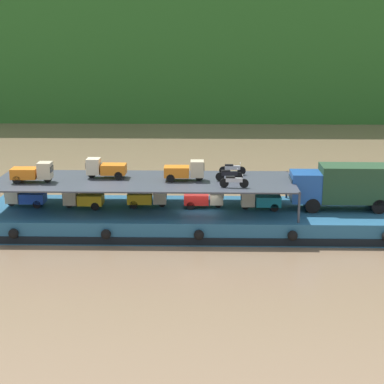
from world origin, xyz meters
The scene contains 15 objects.
ground_plane centered at (0.00, 0.00, 0.00)m, with size 400.00×400.00×0.00m, color #7F664C.
cargo_barge centered at (0.00, -0.03, 0.75)m, with size 29.70×7.81×1.50m.
covered_lorry centered at (9.87, 0.15, 3.19)m, with size 7.88×2.38×3.10m.
cargo_rack centered at (-3.80, 0.00, 3.44)m, with size 20.50×6.48×2.00m.
mini_truck_lower_stern centered at (-12.26, 0.40, 2.19)m, with size 2.75×1.21×1.38m.
mini_truck_lower_aft centered at (-8.12, 0.02, 2.19)m, with size 2.77×1.25×1.38m.
mini_truck_lower_mid centered at (-3.63, 0.48, 2.19)m, with size 2.77×1.25×1.38m.
mini_truck_lower_fore centered at (0.31, 0.34, 2.19)m, with size 2.77×1.26×1.38m.
mini_truck_lower_bow centered at (4.14, -0.04, 2.19)m, with size 2.75×1.22×1.38m.
mini_truck_upper_stern centered at (-11.27, -0.75, 4.19)m, with size 2.75×1.22×1.38m.
mini_truck_upper_mid centered at (-6.57, 0.71, 4.19)m, with size 2.74×1.21×1.38m.
mini_truck_upper_fore centered at (-1.02, 0.04, 4.19)m, with size 2.76×1.23×1.38m.
motorcycle_upper_port centered at (2.24, -1.94, 3.93)m, with size 1.90×0.55×0.87m.
motorcycle_upper_centre centered at (2.00, 0.00, 3.93)m, with size 1.90×0.55×0.87m.
motorcycle_upper_stbd centered at (2.28, 1.95, 3.93)m, with size 1.90×0.55×0.87m.
Camera 1 is at (0.48, -41.80, 13.24)m, focal length 58.70 mm.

